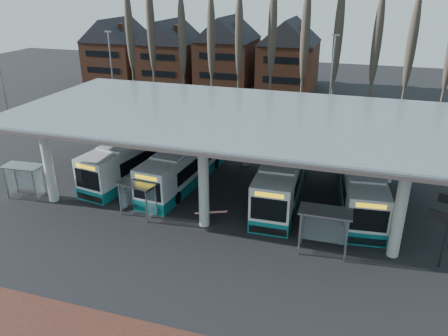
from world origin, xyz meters
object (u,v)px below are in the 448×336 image
(bus_1, at_px, (186,164))
(shelter_2, at_px, (325,221))
(bus_2, at_px, (283,175))
(shelter_0, at_px, (24,174))
(shelter_1, at_px, (138,191))
(bus_3, at_px, (360,183))
(bus_0, at_px, (138,156))

(bus_1, relative_size, shelter_2, 3.83)
(bus_2, bearing_deg, bus_1, 178.26)
(shelter_0, xyz_separation_m, shelter_1, (9.49, 0.01, -0.08))
(shelter_0, bearing_deg, bus_1, 25.91)
(bus_2, distance_m, shelter_0, 19.51)
(bus_3, distance_m, shelter_1, 16.02)
(bus_3, bearing_deg, shelter_1, -161.97)
(bus_0, height_order, shelter_2, bus_0)
(bus_1, height_order, shelter_1, bus_1)
(bus_3, xyz_separation_m, shelter_2, (-1.91, -7.31, 0.52))
(bus_2, height_order, shelter_0, bus_2)
(bus_1, height_order, shelter_2, bus_1)
(bus_0, xyz_separation_m, bus_1, (4.49, -0.35, -0.04))
(bus_2, bearing_deg, bus_3, 2.15)
(bus_0, bearing_deg, bus_1, 4.85)
(bus_0, height_order, shelter_0, bus_0)
(bus_3, relative_size, shelter_2, 3.90)
(bus_1, bearing_deg, bus_3, 6.50)
(bus_0, xyz_separation_m, shelter_2, (16.17, -7.33, 0.51))
(bus_2, height_order, shelter_2, bus_2)
(bus_3, xyz_separation_m, shelter_0, (-24.12, -6.51, 0.33))
(shelter_2, bearing_deg, shelter_1, 175.41)
(bus_1, xyz_separation_m, bus_2, (7.98, -0.03, 0.08))
(bus_0, xyz_separation_m, shelter_0, (-6.05, -6.53, 0.32))
(bus_3, bearing_deg, bus_1, 175.45)
(bus_1, xyz_separation_m, bus_3, (13.59, 0.33, 0.03))
(bus_2, distance_m, shelter_1, 10.92)
(shelter_1, bearing_deg, bus_3, 34.71)
(bus_0, height_order, bus_3, bus_0)
(shelter_0, distance_m, shelter_1, 9.49)
(bus_0, relative_size, shelter_2, 3.95)
(bus_0, bearing_deg, shelter_1, -52.92)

